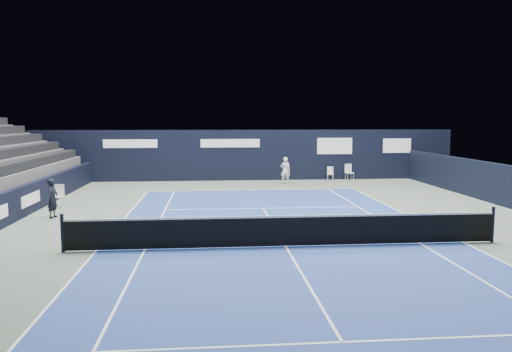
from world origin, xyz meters
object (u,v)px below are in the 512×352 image
(folding_chair_back_a, at_px, (330,171))
(folding_chair_back_b, at_px, (349,171))
(tennis_player, at_px, (285,170))
(tennis_net, at_px, (286,230))
(line_judge_chair, at_px, (58,194))

(folding_chair_back_a, relative_size, folding_chair_back_b, 0.84)
(tennis_player, bearing_deg, tennis_net, -98.44)
(line_judge_chair, distance_m, tennis_player, 12.84)
(folding_chair_back_a, distance_m, tennis_net, 16.56)
(folding_chair_back_a, distance_m, tennis_player, 3.30)
(folding_chair_back_b, height_order, tennis_player, tennis_player)
(tennis_net, height_order, tennis_player, tennis_player)
(folding_chair_back_a, xyz_separation_m, tennis_net, (-5.14, -15.74, -0.06))
(tennis_player, bearing_deg, folding_chair_back_b, 17.62)
(tennis_net, distance_m, tennis_player, 14.56)
(line_judge_chair, bearing_deg, folding_chair_back_a, 42.30)
(folding_chair_back_a, xyz_separation_m, line_judge_chair, (-13.87, -8.18, -0.01))
(folding_chair_back_a, bearing_deg, tennis_player, -145.68)
(folding_chair_back_b, xyz_separation_m, line_judge_chair, (-15.04, -8.16, -0.02))
(line_judge_chair, height_order, tennis_player, tennis_player)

